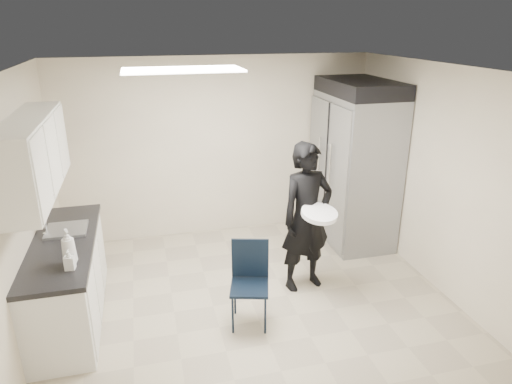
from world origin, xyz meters
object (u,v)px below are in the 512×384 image
object	(u,v)px
man_tuxedo	(307,218)
commercial_fridge	(354,170)
folding_chair	(250,287)
lower_counter	(68,282)

from	to	relation	value
man_tuxedo	commercial_fridge	bearing A→B (deg)	32.64
man_tuxedo	folding_chair	bearing A→B (deg)	-156.92
commercial_fridge	folding_chair	world-z (taller)	commercial_fridge
lower_counter	commercial_fridge	size ratio (longest dim) A/B	0.90
lower_counter	man_tuxedo	bearing A→B (deg)	-0.49
commercial_fridge	lower_counter	bearing A→B (deg)	-164.12
folding_chair	man_tuxedo	world-z (taller)	man_tuxedo
lower_counter	folding_chair	bearing A→B (deg)	-18.02
commercial_fridge	man_tuxedo	size ratio (longest dim) A/B	1.18
commercial_fridge	man_tuxedo	world-z (taller)	commercial_fridge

